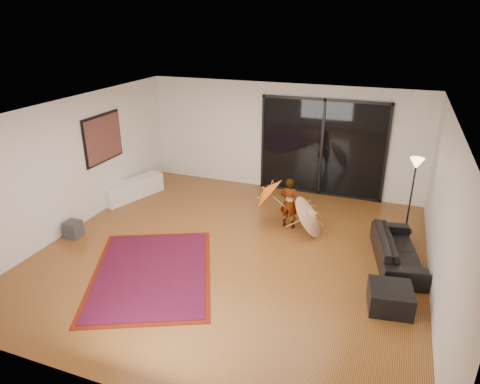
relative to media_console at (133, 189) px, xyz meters
The scene contains 17 objects.
floor 3.64m from the media_console, 26.46° to the right, with size 7.00×7.00×0.00m, color #915B27.
ceiling 4.39m from the media_console, 26.46° to the right, with size 7.00×7.00×0.00m, color white.
wall_back 3.92m from the media_console, 30.08° to the left, with size 7.00×7.00×0.00m, color silver.
wall_front 6.17m from the media_console, 57.58° to the right, with size 7.00×7.00×0.00m, color silver.
wall_left 1.99m from the media_console, 98.79° to the right, with size 7.00×7.00×0.00m, color silver.
wall_right 7.03m from the media_console, 13.47° to the right, with size 7.00×7.00×0.00m, color silver.
sliding_door 4.74m from the media_console, 23.53° to the left, with size 3.06×0.07×2.40m.
painting 1.57m from the media_console, 109.11° to the right, with size 0.04×1.28×1.08m.
media_console is the anchor object (origin of this frame).
speaker 2.17m from the media_console, 90.00° to the right, with size 0.30×0.30×0.34m, color #424244.
persian_rug 3.54m from the media_console, 51.72° to the right, with size 3.04×3.44×0.02m.
sofa 6.27m from the media_console, ahead, with size 1.84×0.72×0.54m, color black.
ottoman 6.57m from the media_console, 20.81° to the right, with size 0.64×0.64×0.37m, color black.
floor_lamp 6.45m from the media_console, ahead, with size 0.28×0.28×1.61m.
child 4.01m from the media_console, ahead, with size 0.40×0.26×1.10m, color #999999.
parasol_orange 3.48m from the media_console, ahead, with size 0.60×0.77×0.85m.
parasol_white 4.61m from the media_console, ahead, with size 0.67×0.91×0.96m.
Camera 1 is at (2.63, -6.60, 4.20)m, focal length 32.00 mm.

